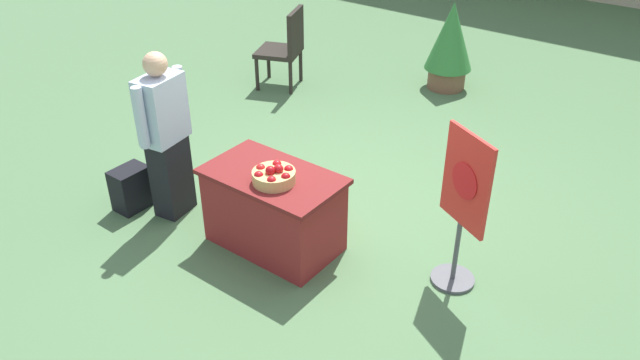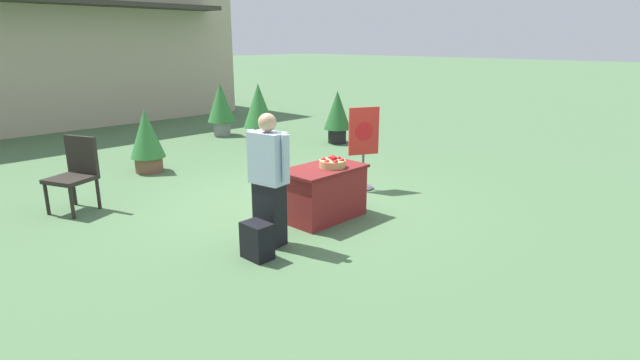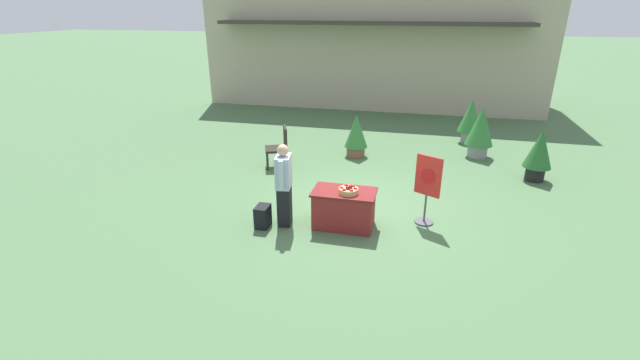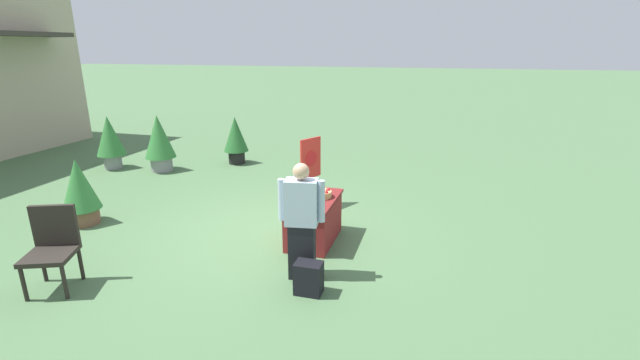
% 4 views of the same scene
% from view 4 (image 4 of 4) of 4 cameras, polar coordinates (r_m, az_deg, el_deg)
% --- Properties ---
extents(ground_plane, '(120.00, 120.00, 0.00)m').
position_cam_4_polar(ground_plane, '(7.31, -6.33, -6.79)').
color(ground_plane, '#4C7047').
extents(display_table, '(1.17, 0.69, 0.72)m').
position_cam_4_polar(display_table, '(6.79, -0.84, -5.31)').
color(display_table, maroon).
rests_on(display_table, ground_plane).
extents(apple_basket, '(0.36, 0.36, 0.16)m').
position_cam_4_polar(apple_basket, '(6.70, 0.05, -1.77)').
color(apple_basket, tan).
rests_on(apple_basket, display_table).
extents(person_visitor, '(0.32, 0.60, 1.59)m').
position_cam_4_polar(person_visitor, '(5.60, -2.46, -5.51)').
color(person_visitor, black).
rests_on(person_visitor, ground_plane).
extents(backpack, '(0.24, 0.34, 0.42)m').
position_cam_4_polar(backpack, '(5.49, -1.53, -12.93)').
color(backpack, black).
rests_on(backpack, ground_plane).
extents(poster_board, '(0.47, 0.36, 1.35)m').
position_cam_4_polar(poster_board, '(8.15, -1.24, 1.24)').
color(poster_board, '#4C4C51').
rests_on(poster_board, ground_plane).
extents(patio_chair, '(0.72, 0.72, 1.06)m').
position_cam_4_polar(patio_chair, '(6.45, -32.09, -7.22)').
color(patio_chair, '#28231E').
rests_on(patio_chair, ground_plane).
extents(potted_plant_near_left, '(0.70, 0.70, 1.34)m').
position_cam_4_polar(potted_plant_near_left, '(12.00, -26.24, 4.96)').
color(potted_plant_near_left, gray).
rests_on(potted_plant_near_left, ground_plane).
extents(potted_plant_near_right, '(0.64, 0.64, 1.24)m').
position_cam_4_polar(potted_plant_near_right, '(11.49, -11.19, 5.59)').
color(potted_plant_near_right, black).
rests_on(potted_plant_near_right, ground_plane).
extents(potted_plant_far_right, '(0.63, 0.63, 1.17)m').
position_cam_4_polar(potted_plant_far_right, '(8.44, -29.39, -1.12)').
color(potted_plant_far_right, brown).
rests_on(potted_plant_far_right, ground_plane).
extents(potted_plant_far_left, '(0.74, 0.74, 1.40)m').
position_cam_4_polar(potted_plant_far_left, '(11.27, -20.66, 4.97)').
color(potted_plant_far_left, gray).
rests_on(potted_plant_far_left, ground_plane).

